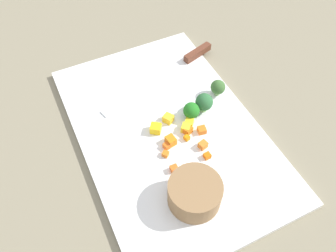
% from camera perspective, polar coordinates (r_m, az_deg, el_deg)
% --- Properties ---
extents(ground_plane, '(4.00, 4.00, 0.00)m').
position_cam_1_polar(ground_plane, '(0.68, -0.00, -1.13)').
color(ground_plane, gray).
extents(cutting_board, '(0.51, 0.34, 0.01)m').
position_cam_1_polar(cutting_board, '(0.68, -0.00, -0.83)').
color(cutting_board, white).
rests_on(cutting_board, ground_plane).
extents(prep_bowl, '(0.09, 0.09, 0.05)m').
position_cam_1_polar(prep_bowl, '(0.57, 4.48, -11.11)').
color(prep_bowl, olive).
rests_on(prep_bowl, cutting_board).
extents(chef_knife, '(0.11, 0.30, 0.02)m').
position_cam_1_polar(chef_knife, '(0.78, 1.61, 9.99)').
color(chef_knife, silver).
rests_on(chef_knife, cutting_board).
extents(carrot_dice_0, '(0.01, 0.01, 0.01)m').
position_cam_1_polar(carrot_dice_0, '(0.65, 3.16, -1.98)').
color(carrot_dice_0, orange).
rests_on(carrot_dice_0, cutting_board).
extents(carrot_dice_1, '(0.01, 0.01, 0.01)m').
position_cam_1_polar(carrot_dice_1, '(0.63, 6.56, -4.98)').
color(carrot_dice_1, orange).
rests_on(carrot_dice_1, cutting_board).
extents(carrot_dice_2, '(0.01, 0.01, 0.01)m').
position_cam_1_polar(carrot_dice_2, '(0.61, 1.01, -7.13)').
color(carrot_dice_2, orange).
rests_on(carrot_dice_2, cutting_board).
extents(carrot_dice_3, '(0.02, 0.02, 0.01)m').
position_cam_1_polar(carrot_dice_3, '(0.63, -0.43, -4.69)').
color(carrot_dice_3, orange).
rests_on(carrot_dice_3, cutting_board).
extents(carrot_dice_4, '(0.02, 0.02, 0.02)m').
position_cam_1_polar(carrot_dice_4, '(0.65, 0.47, -2.44)').
color(carrot_dice_4, orange).
rests_on(carrot_dice_4, cutting_board).
extents(carrot_dice_5, '(0.01, 0.01, 0.01)m').
position_cam_1_polar(carrot_dice_5, '(0.64, -0.21, -3.35)').
color(carrot_dice_5, orange).
rests_on(carrot_dice_5, cutting_board).
extents(carrot_dice_6, '(0.02, 0.02, 0.01)m').
position_cam_1_polar(carrot_dice_6, '(0.66, 3.31, -0.69)').
color(carrot_dice_6, orange).
rests_on(carrot_dice_6, cutting_board).
extents(carrot_dice_7, '(0.02, 0.02, 0.01)m').
position_cam_1_polar(carrot_dice_7, '(0.64, 5.86, -3.17)').
color(carrot_dice_7, orange).
rests_on(carrot_dice_7, cutting_board).
extents(carrot_dice_8, '(0.02, 0.02, 0.01)m').
position_cam_1_polar(carrot_dice_8, '(0.67, 5.68, -0.67)').
color(carrot_dice_8, orange).
rests_on(carrot_dice_8, cutting_board).
extents(pepper_dice_0, '(0.02, 0.02, 0.01)m').
position_cam_1_polar(pepper_dice_0, '(0.66, 3.01, -0.34)').
color(pepper_dice_0, yellow).
rests_on(pepper_dice_0, cutting_board).
extents(pepper_dice_1, '(0.02, 0.02, 0.02)m').
position_cam_1_polar(pepper_dice_1, '(0.68, 0.05, 1.25)').
color(pepper_dice_1, yellow).
rests_on(pepper_dice_1, cutting_board).
extents(pepper_dice_2, '(0.03, 0.03, 0.02)m').
position_cam_1_polar(pepper_dice_2, '(0.66, -2.07, -0.41)').
color(pepper_dice_2, yellow).
rests_on(pepper_dice_2, cutting_board).
extents(pepper_dice_3, '(0.02, 0.02, 0.01)m').
position_cam_1_polar(pepper_dice_3, '(0.67, 3.54, 0.53)').
color(pepper_dice_3, yellow).
rests_on(pepper_dice_3, cutting_board).
extents(broccoli_floret_0, '(0.03, 0.03, 0.04)m').
position_cam_1_polar(broccoli_floret_0, '(0.68, 3.93, 2.58)').
color(broccoli_floret_0, '#81AF6B').
rests_on(broccoli_floret_0, cutting_board).
extents(broccoli_floret_1, '(0.04, 0.04, 0.04)m').
position_cam_1_polar(broccoli_floret_1, '(0.69, 6.06, 3.97)').
color(broccoli_floret_1, '#7FB964').
rests_on(broccoli_floret_1, cutting_board).
extents(broccoli_floret_2, '(0.03, 0.03, 0.04)m').
position_cam_1_polar(broccoli_floret_2, '(0.72, 8.34, 6.42)').
color(broccoli_floret_2, '#8AAD6D').
rests_on(broccoli_floret_2, cutting_board).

